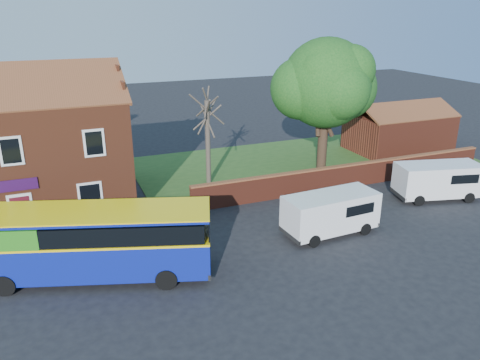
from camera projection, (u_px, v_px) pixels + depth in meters
name	position (u px, v px, depth m)	size (l,w,h in m)	color
ground	(193.00, 278.00, 20.80)	(120.00, 120.00, 0.00)	black
pavement	(24.00, 248.00, 23.30)	(18.00, 3.50, 0.12)	gray
kerb	(23.00, 264.00, 21.77)	(18.00, 0.15, 0.14)	slate
grass_strip	(304.00, 161.00, 36.70)	(26.00, 12.00, 0.04)	#426B28
shop_building	(17.00, 153.00, 27.14)	(12.30, 8.13, 10.50)	brown
boundary_wall	(349.00, 175.00, 31.21)	(22.00, 0.38, 1.60)	maroon
outbuilding	(399.00, 131.00, 39.35)	(8.20, 5.06, 4.17)	maroon
bus	(82.00, 240.00, 20.27)	(10.75, 5.77, 3.18)	#0D1D97
van_near	(331.00, 212.00, 24.53)	(5.12, 2.31, 2.20)	white
van_far	(438.00, 179.00, 29.13)	(5.48, 3.23, 2.25)	white
large_tree	(326.00, 86.00, 32.43)	(7.84, 6.20, 9.56)	black
bare_tree	(208.00, 138.00, 31.00)	(2.35, 2.79, 6.26)	#4C4238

